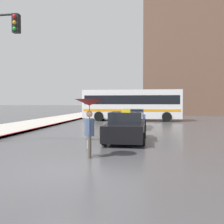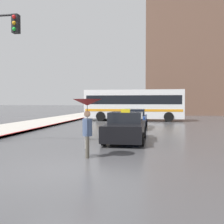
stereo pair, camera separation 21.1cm
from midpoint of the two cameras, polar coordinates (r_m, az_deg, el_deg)
ground_plane at (r=7.63m, az=-10.38°, el=-12.51°), size 300.00×300.00×0.00m
taxi at (r=13.00m, az=3.45°, el=-3.43°), size 1.91×4.24×1.59m
sedan_red at (r=19.66m, az=5.12°, el=-1.57°), size 1.91×4.29×1.40m
city_bus at (r=27.41m, az=4.99°, el=1.82°), size 10.07×2.71×3.19m
pedestrian_with_umbrella at (r=9.07m, az=-4.74°, el=0.12°), size 1.01×1.01×2.04m
building_tower_near at (r=47.26m, az=17.94°, el=21.58°), size 15.54×10.43×35.45m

